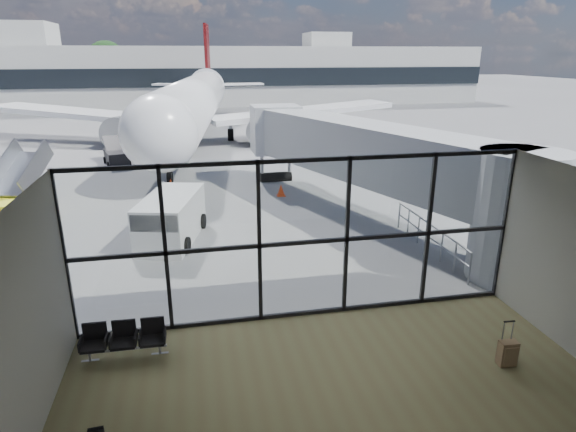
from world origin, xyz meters
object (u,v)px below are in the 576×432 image
object	(u,v)px
mobile_stairs	(15,202)
suitcase	(508,353)
service_van	(170,218)
belt_loader	(116,156)
airliner	(194,102)
seating_row	(124,337)

from	to	relation	value
mobile_stairs	suitcase	bearing A→B (deg)	-25.62
service_van	belt_loader	size ratio (longest dim) A/B	1.18
suitcase	service_van	size ratio (longest dim) A/B	0.25
service_van	mobile_stairs	world-z (taller)	mobile_stairs
suitcase	service_van	xyz separation A→B (m)	(-7.95, 9.83, 0.58)
airliner	mobile_stairs	bearing A→B (deg)	-106.90
seating_row	service_van	xyz separation A→B (m)	(0.91, 7.59, 0.43)
seating_row	suitcase	bearing A→B (deg)	-13.08
service_van	suitcase	bearing A→B (deg)	-36.69
suitcase	mobile_stairs	xyz separation A→B (m)	(-14.95, 14.47, 0.27)
seating_row	belt_loader	xyz separation A→B (m)	(-3.02, 22.37, 0.07)
airliner	service_van	size ratio (longest dim) A/B	8.99
suitcase	mobile_stairs	world-z (taller)	mobile_stairs
seating_row	belt_loader	distance (m)	22.57
service_van	mobile_stairs	distance (m)	8.41
service_van	mobile_stairs	bearing A→B (deg)	160.87
airliner	suitcase	bearing A→B (deg)	-72.50
belt_loader	mobile_stairs	world-z (taller)	mobile_stairs
belt_loader	mobile_stairs	size ratio (longest dim) A/B	0.95
airliner	service_van	xyz separation A→B (m)	(-1.47, -24.06, -2.21)
service_van	belt_loader	distance (m)	15.30
suitcase	mobile_stairs	bearing A→B (deg)	139.14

